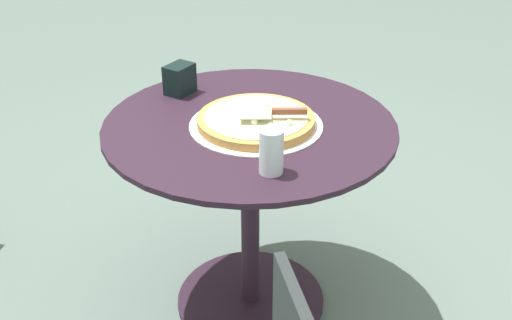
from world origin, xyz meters
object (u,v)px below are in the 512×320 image
(patio_table, at_px, (250,181))
(napkin_dispenser, at_px, (180,79))
(drinking_cup, at_px, (271,151))
(pizza_on_tray, at_px, (256,121))
(pizza_server, at_px, (273,112))

(patio_table, xyz_separation_m, napkin_dispenser, (0.15, -0.31, 0.27))
(drinking_cup, distance_m, napkin_dispenser, 0.63)
(patio_table, xyz_separation_m, pizza_on_tray, (-0.01, 0.03, 0.24))
(patio_table, relative_size, drinking_cup, 7.30)
(pizza_server, distance_m, drinking_cup, 0.27)
(pizza_server, height_order, drinking_cup, drinking_cup)
(pizza_on_tray, distance_m, pizza_server, 0.07)
(patio_table, bearing_deg, pizza_server, 128.32)
(napkin_dispenser, bearing_deg, pizza_server, 81.61)
(pizza_on_tray, bearing_deg, patio_table, -67.33)
(patio_table, relative_size, napkin_dispenser, 9.06)
(pizza_on_tray, xyz_separation_m, drinking_cup, (0.06, 0.28, 0.05))
(drinking_cup, bearing_deg, pizza_on_tray, -102.21)
(drinking_cup, relative_size, napkin_dispenser, 1.24)
(patio_table, distance_m, drinking_cup, 0.43)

